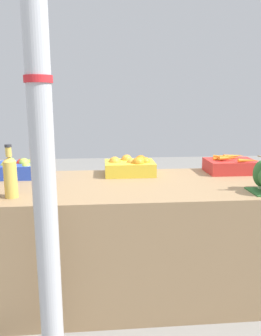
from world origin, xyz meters
TOP-DOWN VIEW (x-y plane):
  - ground_plane at (0.00, 0.00)m, footprint 10.00×10.00m
  - market_table at (0.00, 0.00)m, footprint 1.95×0.82m
  - support_pole at (-0.43, -0.61)m, footprint 0.12×0.12m
  - apple_crate at (-0.73, 0.25)m, footprint 0.35×0.25m
  - orange_crate at (0.02, 0.25)m, footprint 0.35×0.25m
  - carrot_crate at (0.76, 0.25)m, footprint 0.35×0.25m
  - juice_bottle_golden at (-0.68, -0.24)m, footprint 0.07×0.07m

SIDE VIEW (x-z plane):
  - ground_plane at x=0.00m, z-range 0.00..0.00m
  - market_table at x=0.00m, z-range 0.00..0.74m
  - carrot_crate at x=0.76m, z-range 0.73..0.86m
  - apple_crate at x=-0.73m, z-range 0.74..0.87m
  - orange_crate at x=0.02m, z-range 0.73..0.87m
  - juice_bottle_golden at x=-0.68m, z-range 0.72..1.01m
  - support_pole at x=-0.43m, z-range 0.00..2.64m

